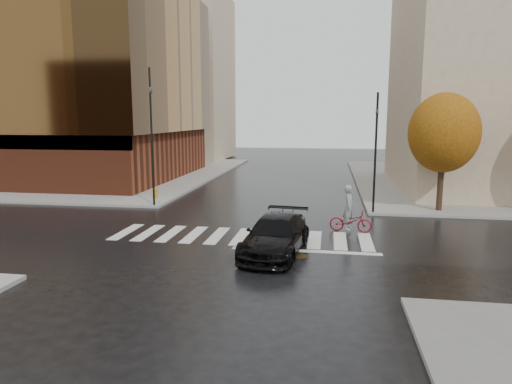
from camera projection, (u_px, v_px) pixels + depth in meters
ground at (239, 240)px, 20.05m from camera, size 120.00×120.00×0.00m
sidewalk_nw at (67, 172)px, 43.79m from camera, size 30.00×30.00×0.15m
crosswalk at (241, 236)px, 20.53m from camera, size 12.00×3.00×0.01m
office_glass at (31, 83)px, 39.67m from camera, size 27.00×19.00×16.00m
building_nw_far at (171, 78)px, 56.95m from camera, size 14.00×12.00×20.00m
tree_ne_a at (444, 133)px, 24.96m from camera, size 3.80×3.80×6.50m
sedan at (276, 235)px, 17.89m from camera, size 2.65×5.33×1.49m
cyclist at (350, 216)px, 21.27m from camera, size 2.03×1.00×2.22m
traffic_light_nw at (151, 127)px, 26.41m from camera, size 0.24×0.22×7.96m
traffic_light_ne at (376, 146)px, 24.58m from camera, size 0.19×0.20×6.47m
fire_hydrant at (156, 193)px, 29.20m from camera, size 0.25×0.25×0.69m
manhole at (300, 256)px, 17.66m from camera, size 0.75×0.75×0.01m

